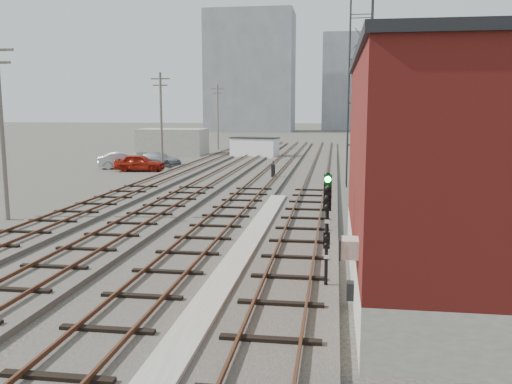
% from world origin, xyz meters
% --- Properties ---
extents(ground, '(320.00, 320.00, 0.00)m').
position_xyz_m(ground, '(0.00, 60.00, 0.00)').
color(ground, '#282621').
rests_on(ground, ground).
extents(track_right, '(3.20, 90.00, 0.39)m').
position_xyz_m(track_right, '(2.50, 39.00, 0.11)').
color(track_right, '#332D28').
rests_on(track_right, ground).
extents(track_mid_right, '(3.20, 90.00, 0.39)m').
position_xyz_m(track_mid_right, '(-1.50, 39.00, 0.11)').
color(track_mid_right, '#332D28').
rests_on(track_mid_right, ground).
extents(track_mid_left, '(3.20, 90.00, 0.39)m').
position_xyz_m(track_mid_left, '(-5.50, 39.00, 0.11)').
color(track_mid_left, '#332D28').
rests_on(track_mid_left, ground).
extents(track_left, '(3.20, 90.00, 0.39)m').
position_xyz_m(track_left, '(-9.50, 39.00, 0.11)').
color(track_left, '#332D28').
rests_on(track_left, ground).
extents(platform_curb, '(0.90, 28.00, 0.26)m').
position_xyz_m(platform_curb, '(0.50, 14.00, 0.13)').
color(platform_curb, gray).
rests_on(platform_curb, ground).
extents(brick_building, '(6.54, 12.20, 7.22)m').
position_xyz_m(brick_building, '(7.50, 12.00, 3.63)').
color(brick_building, gray).
rests_on(brick_building, ground).
extents(lattice_tower, '(1.60, 1.60, 15.00)m').
position_xyz_m(lattice_tower, '(5.50, 35.00, 7.50)').
color(lattice_tower, black).
rests_on(lattice_tower, ground).
extents(utility_pole_left_a, '(1.80, 0.24, 9.00)m').
position_xyz_m(utility_pole_left_a, '(-12.50, 20.00, 4.80)').
color(utility_pole_left_a, '#595147').
rests_on(utility_pole_left_a, ground).
extents(utility_pole_left_b, '(1.80, 0.24, 9.00)m').
position_xyz_m(utility_pole_left_b, '(-12.50, 45.00, 4.80)').
color(utility_pole_left_b, '#595147').
rests_on(utility_pole_left_b, ground).
extents(utility_pole_left_c, '(1.80, 0.24, 9.00)m').
position_xyz_m(utility_pole_left_c, '(-12.50, 70.00, 4.80)').
color(utility_pole_left_c, '#595147').
rests_on(utility_pole_left_c, ground).
extents(utility_pole_right_a, '(1.80, 0.24, 9.00)m').
position_xyz_m(utility_pole_right_a, '(6.50, 28.00, 4.80)').
color(utility_pole_right_a, '#595147').
rests_on(utility_pole_right_a, ground).
extents(utility_pole_right_b, '(1.80, 0.24, 9.00)m').
position_xyz_m(utility_pole_right_b, '(6.50, 58.00, 4.80)').
color(utility_pole_right_b, '#595147').
rests_on(utility_pole_right_b, ground).
extents(apartment_left, '(22.00, 14.00, 30.00)m').
position_xyz_m(apartment_left, '(-18.00, 135.00, 15.00)').
color(apartment_left, gray).
rests_on(apartment_left, ground).
extents(apartment_right, '(16.00, 12.00, 26.00)m').
position_xyz_m(apartment_right, '(8.00, 150.00, 13.00)').
color(apartment_right, gray).
rests_on(apartment_right, ground).
extents(shed_left, '(8.00, 5.00, 3.20)m').
position_xyz_m(shed_left, '(-16.00, 60.00, 1.60)').
color(shed_left, gray).
rests_on(shed_left, ground).
extents(shed_right, '(6.00, 6.00, 4.00)m').
position_xyz_m(shed_right, '(9.00, 70.00, 2.00)').
color(shed_right, gray).
rests_on(shed_right, ground).
extents(signal_mast, '(0.40, 0.40, 3.67)m').
position_xyz_m(signal_mast, '(3.70, 11.31, 2.10)').
color(signal_mast, gray).
rests_on(signal_mast, ground).
extents(switch_stand, '(0.36, 0.36, 1.40)m').
position_xyz_m(switch_stand, '(-1.00, 38.02, 0.66)').
color(switch_stand, black).
rests_on(switch_stand, ground).
extents(site_trailer, '(5.93, 3.53, 2.33)m').
position_xyz_m(site_trailer, '(-5.48, 57.88, 1.18)').
color(site_trailer, white).
rests_on(site_trailer, ground).
extents(car_red, '(4.69, 2.27, 1.54)m').
position_xyz_m(car_red, '(-13.62, 41.97, 0.77)').
color(car_red, maroon).
rests_on(car_red, ground).
extents(car_silver, '(4.85, 3.50, 1.52)m').
position_xyz_m(car_silver, '(-16.11, 44.10, 0.76)').
color(car_silver, '#AFB1B7').
rests_on(car_silver, ground).
extents(car_grey, '(4.96, 2.93, 1.35)m').
position_xyz_m(car_grey, '(-13.32, 46.55, 0.67)').
color(car_grey, gray).
rests_on(car_grey, ground).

